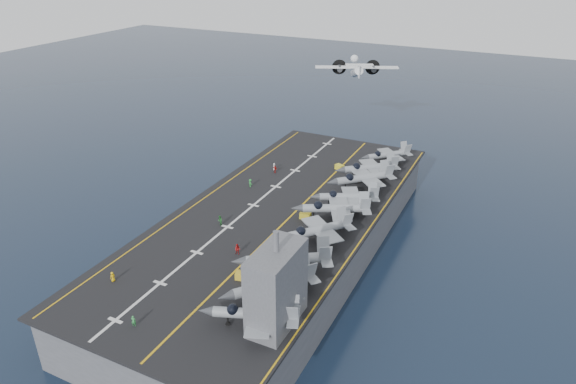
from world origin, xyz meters
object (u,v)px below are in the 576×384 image
at_px(fighter_jet_0, 255,313).
at_px(transport_plane, 356,72).
at_px(island_superstructure, 276,279).
at_px(tow_cart_a, 242,276).

xyz_separation_m(fighter_jet_0, transport_plane, (-19.11, 94.17, 12.34)).
bearing_deg(fighter_jet_0, transport_plane, 101.47).
distance_m(island_superstructure, fighter_jet_0, 5.93).
bearing_deg(island_superstructure, fighter_jet_0, -133.94).
bearing_deg(transport_plane, fighter_jet_0, -78.53).
bearing_deg(transport_plane, island_superstructure, -76.95).
height_order(fighter_jet_0, tow_cart_a, fighter_jet_0).
bearing_deg(fighter_jet_0, island_superstructure, 46.06).
bearing_deg(island_superstructure, tow_cart_a, 145.31).
bearing_deg(tow_cart_a, island_superstructure, -34.69).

